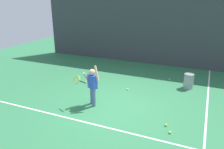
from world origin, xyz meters
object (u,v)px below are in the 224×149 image
object	(u,v)px
ball_hopper	(189,81)
tennis_ball_1	(128,89)
tennis_ball_4	(166,125)
tennis_player	(92,84)
tennis_ball_6	(170,79)
tennis_ball_5	(170,132)
tennis_ball_0	(79,80)
tennis_ball_3	(86,82)

from	to	relation	value
ball_hopper	tennis_ball_1	distance (m)	2.33
tennis_ball_4	tennis_player	bearing A→B (deg)	172.59
tennis_ball_4	tennis_ball_6	distance (m)	3.62
tennis_ball_1	tennis_ball_5	size ratio (longest dim) A/B	1.00
tennis_ball_0	ball_hopper	bearing A→B (deg)	12.76
ball_hopper	tennis_ball_0	world-z (taller)	ball_hopper
tennis_ball_1	tennis_ball_6	distance (m)	2.11
tennis_ball_4	tennis_ball_0	bearing A→B (deg)	152.72
tennis_ball_0	tennis_ball_1	xyz separation A→B (m)	(2.19, -0.16, 0.00)
tennis_ball_1	tennis_player	bearing A→B (deg)	-111.83
tennis_player	tennis_ball_0	distance (m)	2.43
tennis_ball_0	tennis_player	bearing A→B (deg)	-48.07
tennis_player	tennis_ball_1	world-z (taller)	tennis_player
tennis_player	tennis_ball_1	distance (m)	1.83
ball_hopper	tennis_ball_4	size ratio (longest dim) A/B	8.52
tennis_ball_3	tennis_ball_4	bearing A→B (deg)	-28.00
tennis_ball_0	tennis_ball_3	size ratio (longest dim) A/B	1.00
tennis_ball_3	tennis_ball_5	xyz separation A→B (m)	(3.72, -2.20, 0.00)
tennis_ball_1	tennis_ball_4	world-z (taller)	same
tennis_player	tennis_ball_3	world-z (taller)	tennis_player
tennis_ball_0	tennis_ball_4	distance (m)	4.46
tennis_ball_0	tennis_ball_6	bearing A→B (deg)	24.16
ball_hopper	tennis_ball_1	size ratio (longest dim) A/B	8.52
tennis_ball_5	tennis_ball_6	distance (m)	3.95
ball_hopper	tennis_ball_4	xyz separation A→B (m)	(-0.26, -3.00, -0.26)
ball_hopper	tennis_ball_3	xyz separation A→B (m)	(-3.82, -1.11, -0.26)
tennis_ball_4	tennis_ball_6	bearing A→B (deg)	98.36
tennis_ball_0	tennis_ball_5	size ratio (longest dim) A/B	1.00
tennis_player	tennis_ball_1	bearing A→B (deg)	92.32
tennis_player	tennis_ball_3	size ratio (longest dim) A/B	20.46
tennis_ball_4	tennis_ball_5	world-z (taller)	same
tennis_ball_1	tennis_ball_0	bearing A→B (deg)	175.93
ball_hopper	tennis_player	bearing A→B (deg)	-134.80
tennis_ball_3	ball_hopper	bearing A→B (deg)	16.22
tennis_player	tennis_ball_4	distance (m)	2.53
tennis_ball_5	tennis_ball_6	xyz separation A→B (m)	(-0.69, 3.89, 0.00)
tennis_player	tennis_ball_6	distance (m)	3.84
tennis_ball_0	tennis_ball_6	xyz separation A→B (m)	(3.44, 1.54, 0.00)
tennis_ball_3	tennis_ball_4	world-z (taller)	same
tennis_ball_4	tennis_ball_6	world-z (taller)	same
tennis_ball_4	tennis_ball_5	bearing A→B (deg)	-62.47
tennis_player	tennis_ball_3	bearing A→B (deg)	150.18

